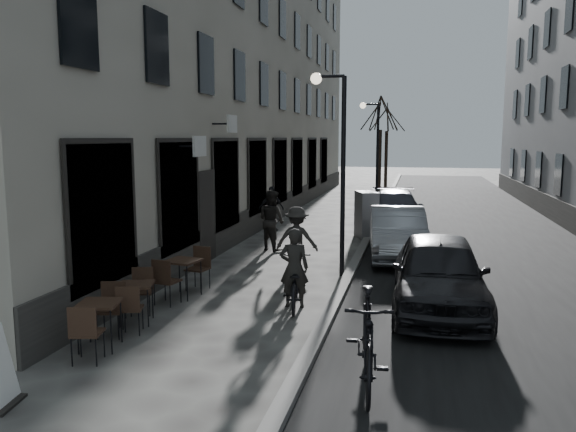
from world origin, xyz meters
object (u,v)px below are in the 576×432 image
at_px(bistro_set_a, 100,320).
at_px(car_mid, 398,233).
at_px(utility_cabinet, 366,215).
at_px(car_near, 439,273).
at_px(car_far, 395,210).
at_px(streetlamp_near, 336,152).
at_px(tree_near, 380,114).
at_px(pedestrian_near, 272,220).
at_px(bistro_set_c, 183,274).
at_px(moped, 367,341).
at_px(tree_far, 387,118).
at_px(bistro_set_b, 136,299).
at_px(streetlamp_far, 374,145).
at_px(pedestrian_mid, 297,239).
at_px(pedestrian_far, 271,209).
at_px(bicycle, 294,283).

xyz_separation_m(bistro_set_a, car_mid, (4.58, 8.44, 0.25)).
distance_m(utility_cabinet, car_near, 8.42).
bearing_deg(car_far, utility_cabinet, -117.38).
distance_m(streetlamp_near, car_near, 4.21).
relative_size(tree_near, pedestrian_near, 3.00).
bearing_deg(car_near, tree_near, 96.80).
bearing_deg(bistro_set_a, bistro_set_c, 75.23).
bearing_deg(streetlamp_near, utility_cabinet, 87.27).
xyz_separation_m(bistro_set_c, moped, (4.38, -3.66, 0.17)).
bearing_deg(car_mid, bistro_set_a, -124.24).
height_order(tree_far, bistro_set_a, tree_far).
height_order(utility_cabinet, car_near, utility_cabinet).
bearing_deg(utility_cabinet, bistro_set_b, -129.31).
height_order(bistro_set_b, car_mid, car_mid).
bearing_deg(car_near, utility_cabinet, 104.10).
bearing_deg(streetlamp_far, pedestrian_mid, -95.14).
xyz_separation_m(tree_near, bistro_set_c, (-3.08, -17.68, -4.15)).
bearing_deg(utility_cabinet, tree_near, 70.42).
bearing_deg(moped, pedestrian_far, 104.07).
relative_size(bistro_set_b, bicycle, 0.82).
distance_m(bistro_set_b, pedestrian_far, 10.88).
distance_m(streetlamp_near, tree_far, 21.05).
bearing_deg(moped, car_mid, 82.99).
xyz_separation_m(tree_far, moped, (1.30, -27.34, -3.98)).
relative_size(streetlamp_near, bistro_set_c, 2.96).
bearing_deg(bicycle, bistro_set_b, 21.55).
height_order(tree_far, bistro_set_b, tree_far).
xyz_separation_m(bistro_set_a, moped, (4.48, -0.47, 0.19)).
distance_m(bistro_set_b, car_mid, 8.49).
bearing_deg(pedestrian_near, streetlamp_far, -72.22).
bearing_deg(tree_far, moped, -87.28).
relative_size(streetlamp_far, pedestrian_far, 3.01).
distance_m(streetlamp_near, utility_cabinet, 6.17).
xyz_separation_m(bistro_set_b, car_far, (4.33, 12.36, 0.26)).
distance_m(streetlamp_far, bicycle, 15.09).
bearing_deg(tree_far, bistro_set_c, -97.41).
distance_m(car_mid, car_far, 5.25).
bearing_deg(pedestrian_mid, moped, 108.43).
xyz_separation_m(utility_cabinet, moped, (1.10, -12.04, -0.14)).
height_order(bicycle, moped, moped).
height_order(tree_far, car_near, tree_far).
height_order(bistro_set_b, utility_cabinet, utility_cabinet).
distance_m(bistro_set_c, car_near, 5.49).
bearing_deg(moped, bicycle, 111.15).
distance_m(car_near, car_mid, 5.10).
xyz_separation_m(bistro_set_c, car_far, (4.18, 10.49, 0.22)).
relative_size(bistro_set_a, pedestrian_far, 0.98).
height_order(streetlamp_near, moped, streetlamp_near).
bearing_deg(pedestrian_mid, bistro_set_a, 69.57).
relative_size(streetlamp_far, tree_far, 0.89).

